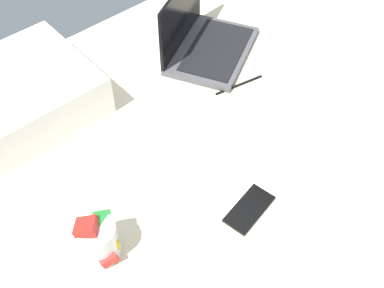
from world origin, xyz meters
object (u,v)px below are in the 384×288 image
at_px(cell_phone, 249,209).
at_px(pillow, 1,105).
at_px(laptop, 204,40).
at_px(snack_cup, 99,240).

height_order(cell_phone, pillow, pillow).
distance_m(laptop, snack_cup, 0.78).
height_order(snack_cup, pillow, snack_cup).
xyz_separation_m(snack_cup, pillow, (0.03, 0.54, 0.01)).
bearing_deg(snack_cup, cell_phone, -23.14).
distance_m(snack_cup, cell_phone, 0.38).
bearing_deg(pillow, cell_phone, -65.54).
xyz_separation_m(laptop, pillow, (-0.65, 0.14, 0.02)).
bearing_deg(snack_cup, pillow, 86.66).
bearing_deg(cell_phone, laptop, -41.81).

